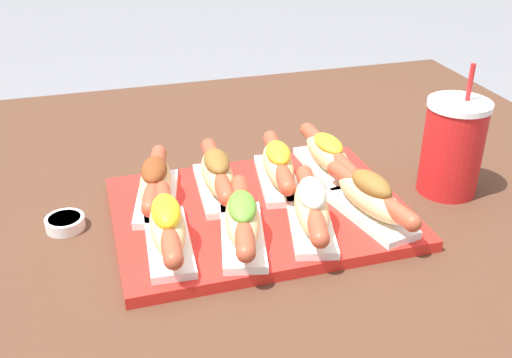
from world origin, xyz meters
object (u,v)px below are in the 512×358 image
(serving_tray, at_px, (260,212))
(hot_dog_6, at_px, (278,165))
(hot_dog_2, at_px, (311,207))
(hot_dog_3, at_px, (370,198))
(sauce_bowl, at_px, (65,222))
(hot_dog_0, at_px, (167,225))
(drink_cup, at_px, (453,147))
(hot_dog_7, at_px, (328,155))
(hot_dog_4, at_px, (155,182))
(hot_dog_1, at_px, (242,220))
(hot_dog_5, at_px, (217,174))

(serving_tray, bearing_deg, hot_dog_6, 52.63)
(hot_dog_2, relative_size, hot_dog_6, 0.99)
(hot_dog_3, relative_size, sauce_bowl, 3.48)
(hot_dog_0, distance_m, hot_dog_3, 0.30)
(serving_tray, xyz_separation_m, hot_dog_0, (-0.15, -0.07, 0.04))
(serving_tray, bearing_deg, drink_cup, -1.03)
(hot_dog_2, xyz_separation_m, hot_dog_3, (0.10, 0.00, -0.00))
(hot_dog_6, xyz_separation_m, hot_dog_7, (0.09, 0.01, -0.00))
(hot_dog_4, relative_size, hot_dog_7, 0.98)
(hot_dog_7, bearing_deg, hot_dog_1, -140.53)
(hot_dog_6, bearing_deg, serving_tray, -127.37)
(hot_dog_7, bearing_deg, hot_dog_4, -176.55)
(hot_dog_3, relative_size, hot_dog_7, 0.98)
(hot_dog_0, distance_m, hot_dog_1, 0.11)
(hot_dog_1, height_order, hot_dog_4, hot_dog_4)
(hot_dog_2, bearing_deg, hot_dog_5, 127.15)
(hot_dog_1, bearing_deg, serving_tray, 57.93)
(serving_tray, height_order, hot_dog_3, hot_dog_3)
(drink_cup, bearing_deg, hot_dog_7, 153.98)
(sauce_bowl, bearing_deg, hot_dog_7, 3.91)
(hot_dog_6, bearing_deg, hot_dog_3, -55.51)
(serving_tray, height_order, hot_dog_5, hot_dog_5)
(hot_dog_0, relative_size, hot_dog_3, 1.02)
(hot_dog_0, bearing_deg, hot_dog_3, -1.67)
(drink_cup, bearing_deg, serving_tray, 178.97)
(hot_dog_5, bearing_deg, hot_dog_7, 4.98)
(hot_dog_7, xyz_separation_m, sauce_bowl, (-0.44, -0.03, -0.04))
(hot_dog_1, relative_size, hot_dog_5, 0.98)
(hot_dog_1, distance_m, hot_dog_2, 0.10)
(hot_dog_2, distance_m, drink_cup, 0.28)
(serving_tray, xyz_separation_m, hot_dog_6, (0.05, 0.07, 0.04))
(hot_dog_7, bearing_deg, hot_dog_3, -88.66)
(hot_dog_6, relative_size, hot_dog_7, 0.99)
(hot_dog_1, height_order, sauce_bowl, hot_dog_1)
(serving_tray, relative_size, hot_dog_3, 2.17)
(hot_dog_4, distance_m, hot_dog_5, 0.10)
(hot_dog_2, xyz_separation_m, hot_dog_4, (-0.21, 0.14, -0.00))
(hot_dog_0, relative_size, drink_cup, 0.95)
(hot_dog_3, relative_size, drink_cup, 0.94)
(serving_tray, bearing_deg, hot_dog_0, -156.92)
(serving_tray, bearing_deg, sauce_bowl, 169.77)
(serving_tray, xyz_separation_m, sauce_bowl, (-0.29, 0.05, 0.00))
(hot_dog_2, height_order, hot_dog_7, hot_dog_2)
(hot_dog_0, relative_size, hot_dog_7, 1.00)
(hot_dog_5, relative_size, drink_cup, 0.95)
(hot_dog_0, height_order, hot_dog_3, same)
(hot_dog_2, xyz_separation_m, drink_cup, (0.27, 0.07, 0.03))
(hot_dog_3, distance_m, hot_dog_6, 0.17)
(hot_dog_3, bearing_deg, serving_tray, 153.80)
(drink_cup, bearing_deg, hot_dog_4, 171.59)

